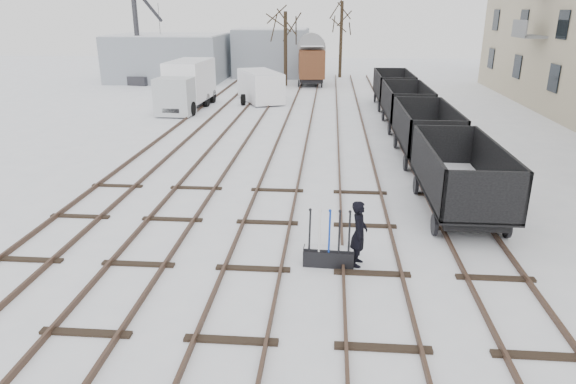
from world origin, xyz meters
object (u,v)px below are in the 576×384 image
(freight_wagon_a, at_px, (459,188))
(lorry, at_px, (187,85))
(ground_frame, at_px, (329,255))
(crane, at_px, (140,58))
(box_van_wagon, at_px, (311,62))
(panel_van, at_px, (260,86))
(worker, at_px, (359,233))

(freight_wagon_a, height_order, lorry, lorry)
(ground_frame, height_order, lorry, lorry)
(crane, bearing_deg, ground_frame, -49.85)
(ground_frame, relative_size, box_van_wagon, 0.33)
(lorry, bearing_deg, panel_van, 38.52)
(worker, relative_size, box_van_wagon, 0.38)
(crane, bearing_deg, freight_wagon_a, -40.96)
(worker, bearing_deg, crane, 37.68)
(box_van_wagon, height_order, lorry, box_van_wagon)
(panel_van, bearing_deg, freight_wagon_a, -90.07)
(worker, height_order, freight_wagon_a, freight_wagon_a)
(lorry, relative_size, panel_van, 1.29)
(box_van_wagon, relative_size, panel_van, 0.87)
(crane, bearing_deg, lorry, -44.37)
(box_van_wagon, relative_size, crane, 0.53)
(worker, bearing_deg, freight_wagon_a, -31.61)
(box_van_wagon, bearing_deg, lorry, -127.36)
(worker, distance_m, panel_van, 24.98)
(freight_wagon_a, distance_m, box_van_wagon, 29.77)
(freight_wagon_a, distance_m, lorry, 21.98)
(freight_wagon_a, xyz_separation_m, lorry, (-13.53, 17.31, 0.70))
(worker, distance_m, crane, 36.62)
(box_van_wagon, bearing_deg, panel_van, -115.00)
(box_van_wagon, distance_m, panel_van, 9.31)
(ground_frame, xyz_separation_m, panel_van, (-5.04, 24.40, 0.83))
(box_van_wagon, distance_m, lorry, 14.11)
(worker, distance_m, freight_wagon_a, 5.08)
(lorry, relative_size, crane, 0.79)
(worker, height_order, box_van_wagon, box_van_wagon)
(lorry, xyz_separation_m, panel_van, (4.40, 3.17, -0.46))
(panel_van, bearing_deg, box_van_wagon, 45.46)
(ground_frame, bearing_deg, panel_van, 104.69)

